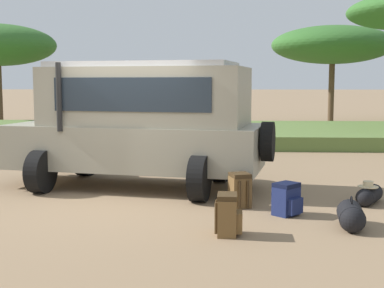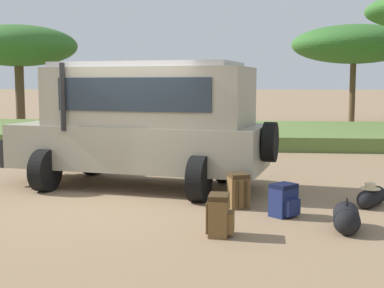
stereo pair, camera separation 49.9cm
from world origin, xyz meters
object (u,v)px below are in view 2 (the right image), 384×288
Objects in this scene: safari_vehicle at (144,122)px; acacia_tree_far_left at (18,46)px; acacia_tree_left_mid at (354,45)px; backpack_near_rear_wheel at (220,216)px; backpack_beside_front_wheel at (284,201)px; duffel_bag_soft_canvas at (346,218)px; duffel_bag_low_black_case at (372,197)px; backpack_cluster_center at (238,191)px.

acacia_tree_far_left is at bearing 121.67° from safari_vehicle.
backpack_near_rear_wheel is at bearing -105.32° from acacia_tree_left_mid.
safari_vehicle is 10.79× the size of backpack_beside_front_wheel.
acacia_tree_left_mid is (3.45, 18.50, 3.65)m from duffel_bag_soft_canvas.
safari_vehicle is at bearing 117.19° from backpack_near_rear_wheel.
acacia_tree_far_left is (-9.01, 14.61, 2.50)m from safari_vehicle.
acacia_tree_left_mid is at bearing 79.45° from duffel_bag_soft_canvas.
acacia_tree_far_left is (-11.61, 16.71, 3.55)m from backpack_beside_front_wheel.
duffel_bag_soft_canvas is at bearing -39.45° from safari_vehicle.
duffel_bag_soft_canvas is (3.42, -2.81, -1.11)m from safari_vehicle.
duffel_bag_low_black_case is 1.70m from duffel_bag_soft_canvas.
acacia_tree_left_mid is (4.98, 17.29, 3.55)m from backpack_cluster_center.
duffel_bag_soft_canvas is (-0.68, -1.56, 0.02)m from duffel_bag_low_black_case.
backpack_near_rear_wheel reaches higher than backpack_beside_front_wheel.
backpack_beside_front_wheel is 0.88m from backpack_cluster_center.
backpack_cluster_center reaches higher than duffel_bag_soft_canvas.
acacia_tree_far_left reaches higher than safari_vehicle.
duffel_bag_soft_canvas is (0.82, -0.70, -0.07)m from backpack_beside_front_wheel.
backpack_cluster_center is at bearing -56.09° from acacia_tree_far_left.
duffel_bag_low_black_case is (2.43, 2.00, -0.11)m from backpack_near_rear_wheel.
acacia_tree_left_mid is at bearing 80.73° from duffel_bag_low_black_case.
acacia_tree_far_left reaches higher than backpack_cluster_center.
backpack_near_rear_wheel is 0.74× the size of duffel_bag_low_black_case.
backpack_cluster_center reaches higher than backpack_beside_front_wheel.
safari_vehicle is at bearing 163.01° from duffel_bag_low_black_case.
duffel_bag_low_black_case is at bearing -99.27° from acacia_tree_left_mid.
acacia_tree_far_left reaches higher than backpack_near_rear_wheel.
acacia_tree_left_mid is (15.87, 1.08, 0.04)m from acacia_tree_far_left.
acacia_tree_far_left is at bearing 125.50° from duffel_bag_soft_canvas.
backpack_near_rear_wheel is at bearing -140.44° from duffel_bag_low_black_case.
acacia_tree_far_left reaches higher than duffel_bag_soft_canvas.
duffel_bag_low_black_case is 0.14× the size of acacia_tree_far_left.
backpack_beside_front_wheel is 0.89× the size of backpack_cluster_center.
backpack_cluster_center is 19.84m from acacia_tree_far_left.
backpack_cluster_center is (-0.71, 0.51, 0.03)m from backpack_beside_front_wheel.
backpack_beside_front_wheel is at bearing -39.04° from safari_vehicle.
backpack_near_rear_wheel is at bearing -97.32° from backpack_cluster_center.
safari_vehicle is 7.19× the size of duffel_bag_low_black_case.
duffel_bag_soft_canvas is at bearing -100.55° from acacia_tree_left_mid.
acacia_tree_far_left is at bearing -176.10° from acacia_tree_left_mid.
safari_vehicle is at bearing -113.63° from acacia_tree_left_mid.
acacia_tree_far_left is (-10.90, 16.20, 3.51)m from backpack_cluster_center.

